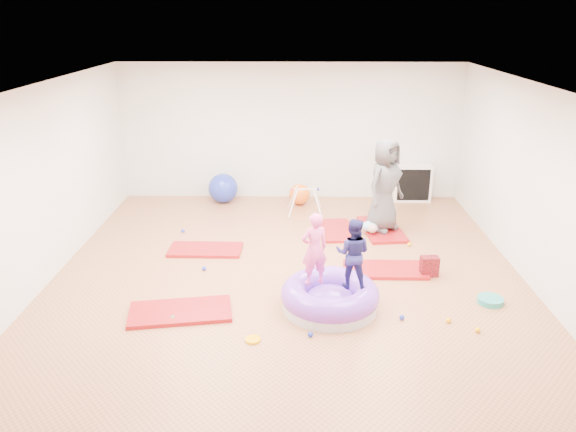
{
  "coord_description": "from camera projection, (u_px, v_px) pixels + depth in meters",
  "views": [
    {
      "loc": [
        0.11,
        -7.46,
        3.73
      ],
      "look_at": [
        0.0,
        0.3,
        0.9
      ],
      "focal_mm": 35.0,
      "sensor_mm": 36.0,
      "label": 1
    }
  ],
  "objects": [
    {
      "name": "yellow_toy",
      "position": [
        253.0,
        340.0,
        6.76
      ],
      "size": [
        0.19,
        0.19,
        0.03
      ],
      "primitive_type": "cylinder",
      "color": "#FFB100",
      "rests_on": "ground"
    },
    {
      "name": "ball_pit_balls",
      "position": [
        331.0,
        288.0,
        7.98
      ],
      "size": [
        4.35,
        3.48,
        0.07
      ],
      "color": "#2234B1",
      "rests_on": "ground"
    },
    {
      "name": "backpack",
      "position": [
        429.0,
        266.0,
        8.38
      ],
      "size": [
        0.27,
        0.18,
        0.3
      ],
      "primitive_type": "cube",
      "rotation": [
        0.0,
        0.0,
        0.05
      ],
      "color": "#AC1722",
      "rests_on": "ground"
    },
    {
      "name": "child_pink",
      "position": [
        314.0,
        246.0,
        7.28
      ],
      "size": [
        0.42,
        0.35,
        0.99
      ],
      "primitive_type": "imported",
      "rotation": [
        0.0,
        0.0,
        3.51
      ],
      "color": "#FF52A3",
      "rests_on": "inflatable_cushion"
    },
    {
      "name": "exercise_ball_orange",
      "position": [
        299.0,
        194.0,
        11.49
      ],
      "size": [
        0.43,
        0.43,
        0.43
      ],
      "primitive_type": "sphere",
      "color": "orange",
      "rests_on": "ground"
    },
    {
      "name": "gym_mat_right",
      "position": [
        385.0,
        270.0,
        8.56
      ],
      "size": [
        1.25,
        0.64,
        0.05
      ],
      "primitive_type": "cube",
      "rotation": [
        0.0,
        0.0,
        -0.01
      ],
      "color": "#A2221C",
      "rests_on": "ground"
    },
    {
      "name": "cube_shelf",
      "position": [
        412.0,
        183.0,
        11.68
      ],
      "size": [
        0.77,
        0.38,
        0.77
      ],
      "color": "white",
      "rests_on": "ground"
    },
    {
      "name": "gym_mat_front_left",
      "position": [
        180.0,
        312.0,
        7.36
      ],
      "size": [
        1.41,
        0.87,
        0.06
      ],
      "primitive_type": "cube",
      "rotation": [
        0.0,
        0.0,
        0.16
      ],
      "color": "#A2221C",
      "rests_on": "ground"
    },
    {
      "name": "gym_mat_rear_right",
      "position": [
        382.0,
        229.0,
        10.16
      ],
      "size": [
        0.78,
        1.36,
        0.05
      ],
      "primitive_type": "cube",
      "rotation": [
        0.0,
        0.0,
        1.68
      ],
      "color": "#A2221C",
      "rests_on": "ground"
    },
    {
      "name": "gym_mat_mid_left",
      "position": [
        205.0,
        250.0,
        9.29
      ],
      "size": [
        1.2,
        0.62,
        0.05
      ],
      "primitive_type": "cube",
      "rotation": [
        0.0,
        0.0,
        -0.02
      ],
      "color": "#A2221C",
      "rests_on": "ground"
    },
    {
      "name": "room",
      "position": [
        288.0,
        190.0,
        7.81
      ],
      "size": [
        7.01,
        8.01,
        2.81
      ],
      "color": "#B27241",
      "rests_on": "ground"
    },
    {
      "name": "child_navy",
      "position": [
        353.0,
        250.0,
        7.2
      ],
      "size": [
        0.54,
        0.47,
        0.95
      ],
      "primitive_type": "imported",
      "rotation": [
        0.0,
        0.0,
        2.87
      ],
      "color": "navy",
      "rests_on": "inflatable_cushion"
    },
    {
      "name": "infant",
      "position": [
        371.0,
        227.0,
        9.9
      ],
      "size": [
        0.35,
        0.35,
        0.21
      ],
      "color": "#95C8E6",
      "rests_on": "gym_mat_rear_right"
    },
    {
      "name": "exercise_ball_blue",
      "position": [
        223.0,
        188.0,
        11.58
      ],
      "size": [
        0.61,
        0.61,
        0.61
      ],
      "primitive_type": "sphere",
      "color": "#2234B1",
      "rests_on": "ground"
    },
    {
      "name": "gym_mat_center_back",
      "position": [
        337.0,
        230.0,
        10.11
      ],
      "size": [
        0.62,
        1.14,
        0.05
      ],
      "primitive_type": "cube",
      "rotation": [
        0.0,
        0.0,
        1.64
      ],
      "color": "#A2221C",
      "rests_on": "ground"
    },
    {
      "name": "adult_caregiver",
      "position": [
        385.0,
        185.0,
        9.81
      ],
      "size": [
        0.95,
        0.94,
        1.66
      ],
      "primitive_type": "imported",
      "rotation": [
        0.0,
        0.0,
        0.77
      ],
      "color": "#49494A",
      "rests_on": "gym_mat_rear_right"
    },
    {
      "name": "infant_play_gym",
      "position": [
        305.0,
        197.0,
        10.92
      ],
      "size": [
        0.67,
        0.63,
        0.51
      ],
      "rotation": [
        0.0,
        0.0,
        0.32
      ],
      "color": "white",
      "rests_on": "ground"
    },
    {
      "name": "balance_disc",
      "position": [
        490.0,
        300.0,
        7.63
      ],
      "size": [
        0.35,
        0.35,
        0.08
      ],
      "primitive_type": "cylinder",
      "color": "teal",
      "rests_on": "ground"
    },
    {
      "name": "inflatable_cushion",
      "position": [
        330.0,
        297.0,
        7.45
      ],
      "size": [
        1.31,
        1.31,
        0.41
      ],
      "rotation": [
        0.0,
        0.0,
        0.23
      ],
      "color": "silver",
      "rests_on": "ground"
    }
  ]
}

